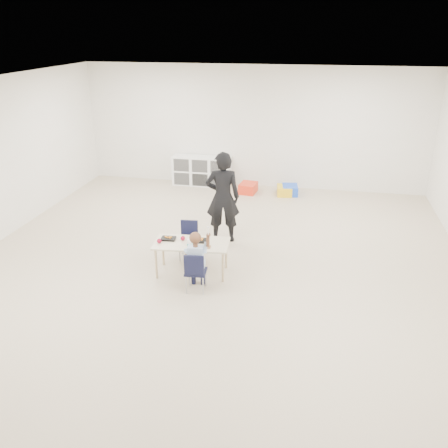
% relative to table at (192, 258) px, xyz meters
% --- Properties ---
extents(room, '(9.00, 9.02, 2.80)m').
position_rel_table_xyz_m(room, '(0.29, 0.08, 1.13)').
color(room, '#BCAA90').
rests_on(room, ground).
extents(table, '(1.18, 0.66, 0.52)m').
position_rel_table_xyz_m(table, '(0.00, 0.00, 0.00)').
color(table, beige).
rests_on(table, ground).
extents(chair_near, '(0.33, 0.31, 0.63)m').
position_rel_table_xyz_m(chair_near, '(0.19, -0.49, 0.05)').
color(chair_near, black).
rests_on(chair_near, ground).
extents(chair_far, '(0.33, 0.31, 0.63)m').
position_rel_table_xyz_m(chair_far, '(-0.19, 0.49, 0.05)').
color(chair_far, black).
rests_on(chair_far, ground).
extents(child, '(0.45, 0.45, 0.99)m').
position_rel_table_xyz_m(child, '(0.19, -0.49, 0.23)').
color(child, '#BCDFFF').
rests_on(child, chair_near).
extents(lunch_tray_near, '(0.23, 0.18, 0.03)m').
position_rel_table_xyz_m(lunch_tray_near, '(0.12, 0.07, 0.27)').
color(lunch_tray_near, black).
rests_on(lunch_tray_near, table).
extents(lunch_tray_far, '(0.23, 0.18, 0.03)m').
position_rel_table_xyz_m(lunch_tray_far, '(-0.38, 0.04, 0.27)').
color(lunch_tray_far, black).
rests_on(lunch_tray_far, table).
extents(milk_carton, '(0.08, 0.08, 0.10)m').
position_rel_table_xyz_m(milk_carton, '(0.00, -0.11, 0.31)').
color(milk_carton, white).
rests_on(milk_carton, table).
extents(bread_roll, '(0.09, 0.09, 0.07)m').
position_rel_table_xyz_m(bread_roll, '(0.27, -0.11, 0.29)').
color(bread_roll, tan).
rests_on(bread_roll, table).
extents(apple_near, '(0.07, 0.07, 0.07)m').
position_rel_table_xyz_m(apple_near, '(-0.15, 0.06, 0.29)').
color(apple_near, maroon).
rests_on(apple_near, table).
extents(apple_far, '(0.07, 0.07, 0.07)m').
position_rel_table_xyz_m(apple_far, '(-0.48, -0.11, 0.29)').
color(apple_far, maroon).
rests_on(apple_far, table).
extents(cubby_shelf, '(1.40, 0.40, 0.70)m').
position_rel_table_xyz_m(cubby_shelf, '(-0.91, 4.36, 0.08)').
color(cubby_shelf, white).
rests_on(cubby_shelf, ground).
extents(adult, '(0.66, 0.49, 1.63)m').
position_rel_table_xyz_m(adult, '(0.22, 1.31, 0.55)').
color(adult, black).
rests_on(adult, ground).
extents(bin_red, '(0.41, 0.50, 0.23)m').
position_rel_table_xyz_m(bin_red, '(0.28, 4.00, -0.15)').
color(bin_red, red).
rests_on(bin_red, ground).
extents(bin_yellow, '(0.38, 0.46, 0.21)m').
position_rel_table_xyz_m(bin_yellow, '(1.12, 4.01, -0.16)').
color(bin_yellow, yellow).
rests_on(bin_yellow, ground).
extents(bin_blue, '(0.40, 0.48, 0.21)m').
position_rel_table_xyz_m(bin_blue, '(1.24, 4.06, -0.16)').
color(bin_blue, blue).
rests_on(bin_blue, ground).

